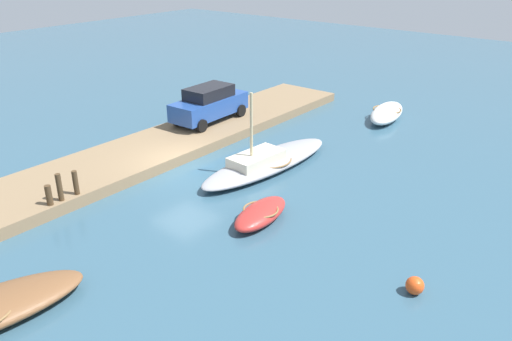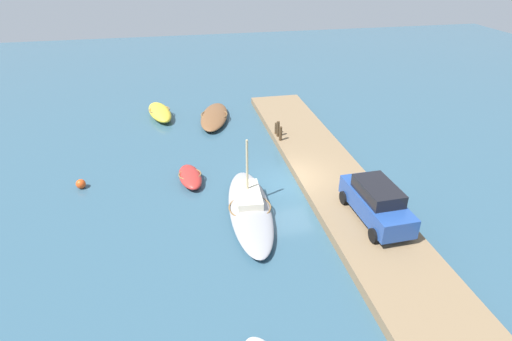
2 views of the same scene
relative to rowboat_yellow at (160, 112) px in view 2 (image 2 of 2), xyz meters
The scene contains 11 objects.
ground_plane 13.48m from the rowboat_yellow, 149.03° to the right, with size 84.00×84.00×0.00m, color #33566B.
dock_platform 14.81m from the rowboat_yellow, 141.27° to the right, with size 26.37×3.87×0.46m, color #846B4C.
rowboat_yellow is the anchor object (origin of this frame).
dinghy_red 10.26m from the rowboat_yellow, behind, with size 2.88×1.49×0.60m.
sailboat_grey 14.48m from the rowboat_yellow, 163.09° to the right, with size 7.57×2.53×3.56m.
motorboat_brown 4.20m from the rowboat_yellow, 110.47° to the right, with size 5.80×3.07×0.60m.
mooring_post_west 10.22m from the rowboat_yellow, 132.03° to the right, with size 0.19×0.19×0.92m, color #47331E.
mooring_post_mid_west 9.80m from the rowboat_yellow, 129.24° to the right, with size 0.20×0.20×1.03m, color #47331E.
mooring_post_mid_east 9.52m from the rowboat_yellow, 127.18° to the right, with size 0.22×0.22×0.75m, color #47331E.
parked_car 18.79m from the rowboat_yellow, 149.04° to the right, with size 4.45×2.02×1.81m.
marker_buoy 10.55m from the rowboat_yellow, 156.17° to the left, with size 0.52×0.52×0.52m, color #E54C19.
Camera 2 is at (-19.16, 5.88, 11.89)m, focal length 29.61 mm.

